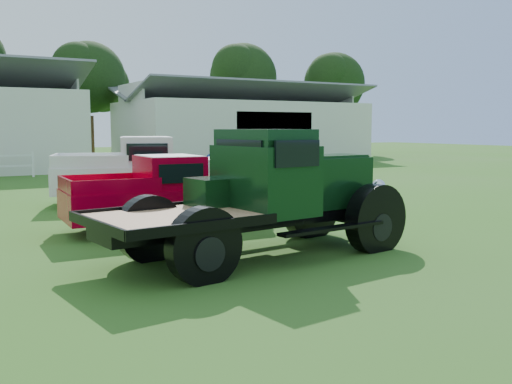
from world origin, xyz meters
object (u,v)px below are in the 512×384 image
vintage_flatbed (260,194)px  misc_car_blue (244,163)px  red_pickup (166,192)px  misc_car_grey (286,161)px  white_pickup (143,171)px

vintage_flatbed → misc_car_blue: (6.75, 12.82, -0.36)m
vintage_flatbed → red_pickup: bearing=90.2°
vintage_flatbed → misc_car_grey: bearing=48.8°
red_pickup → misc_car_blue: (7.16, 9.32, -0.07)m
vintage_flatbed → white_pickup: 8.03m
vintage_flatbed → red_pickup: vintage_flatbed is taller
red_pickup → white_pickup: size_ratio=0.86×
white_pickup → misc_car_grey: white_pickup is taller
vintage_flatbed → misc_car_blue: size_ratio=1.26×
vintage_flatbed → misc_car_blue: vintage_flatbed is taller
red_pickup → white_pickup: bearing=79.5°
vintage_flatbed → white_pickup: bearing=79.2°
misc_car_blue → misc_car_grey: bearing=-60.9°
vintage_flatbed → white_pickup: vintage_flatbed is taller
vintage_flatbed → misc_car_grey: (9.77, 14.13, -0.40)m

